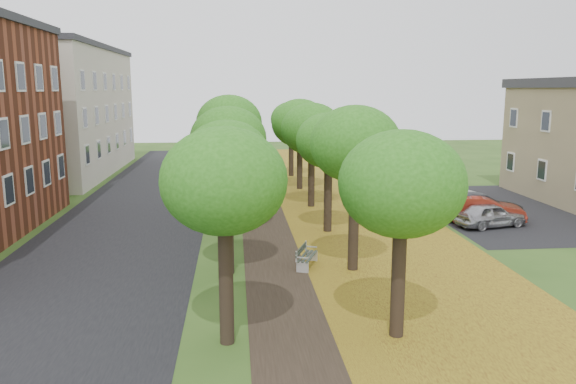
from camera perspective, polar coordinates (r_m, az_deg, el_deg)
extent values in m
plane|color=#2D4C19|center=(16.31, 1.83, -14.73)|extent=(120.00, 120.00, 0.00)
cube|color=black|center=(30.95, -15.73, -2.90)|extent=(8.00, 70.00, 0.01)
cube|color=black|center=(30.50, -1.72, -2.70)|extent=(3.20, 70.00, 0.01)
cube|color=#A3921E|center=(31.21, 7.48, -2.48)|extent=(7.50, 70.00, 0.01)
cube|color=black|center=(34.99, 20.81, -1.68)|extent=(9.00, 16.00, 0.01)
cylinder|color=black|center=(15.54, -6.31, -9.16)|extent=(0.40, 0.40, 3.48)
ellipsoid|color=#246315|center=(14.82, -6.53, 1.46)|extent=(3.56, 3.56, 3.03)
cylinder|color=black|center=(21.29, -6.09, -3.74)|extent=(0.40, 0.40, 3.48)
ellipsoid|color=#246315|center=(20.77, -6.25, 4.03)|extent=(3.56, 3.56, 3.03)
cylinder|color=black|center=(27.15, -5.97, -0.65)|extent=(0.40, 0.40, 3.48)
ellipsoid|color=#246315|center=(26.74, -6.09, 5.46)|extent=(3.56, 3.56, 3.03)
cylinder|color=black|center=(33.06, -5.89, 1.34)|extent=(0.40, 0.40, 3.48)
ellipsoid|color=#246315|center=(32.72, -5.99, 6.36)|extent=(3.56, 3.56, 3.03)
cylinder|color=black|center=(38.99, -5.84, 2.73)|extent=(0.40, 0.40, 3.48)
ellipsoid|color=#246315|center=(38.71, -5.92, 6.99)|extent=(3.56, 3.56, 3.03)
cylinder|color=black|center=(44.95, -5.79, 3.75)|extent=(0.40, 0.40, 3.48)
ellipsoid|color=#246315|center=(44.70, -5.86, 7.45)|extent=(3.56, 3.56, 3.03)
cylinder|color=black|center=(16.18, 11.14, -8.50)|extent=(0.40, 0.40, 3.48)
ellipsoid|color=#246315|center=(15.49, 11.52, 1.71)|extent=(3.56, 3.56, 3.03)
cylinder|color=black|center=(21.76, 6.67, -3.45)|extent=(0.40, 0.40, 3.48)
ellipsoid|color=#246315|center=(21.25, 6.84, 4.17)|extent=(3.56, 3.56, 3.03)
cylinder|color=black|center=(27.52, 4.08, -0.47)|extent=(0.40, 0.40, 3.48)
ellipsoid|color=#246315|center=(27.12, 4.15, 5.56)|extent=(3.56, 3.56, 3.03)
cylinder|color=black|center=(33.36, 2.38, 1.47)|extent=(0.40, 0.40, 3.48)
ellipsoid|color=#246315|center=(33.03, 2.42, 6.45)|extent=(3.56, 3.56, 3.03)
cylinder|color=black|center=(39.25, 1.20, 2.83)|extent=(0.40, 0.40, 3.48)
ellipsoid|color=#246315|center=(38.97, 1.21, 7.06)|extent=(3.56, 3.56, 3.03)
cylinder|color=black|center=(45.17, 0.32, 3.84)|extent=(0.40, 0.40, 3.48)
ellipsoid|color=#246315|center=(44.93, 0.32, 7.51)|extent=(3.56, 3.56, 3.03)
cube|color=beige|center=(50.02, -23.21, 7.39)|extent=(10.00, 20.00, 10.00)
cube|color=#2D2D33|center=(50.09, -23.64, 13.33)|extent=(10.30, 20.30, 0.40)
cube|color=#2B362F|center=(22.31, 1.97, -6.53)|extent=(1.01, 1.75, 0.04)
cube|color=#2B362F|center=(22.29, 1.36, -5.86)|extent=(0.64, 1.61, 0.25)
cube|color=silver|center=(21.65, 1.49, -7.66)|extent=(0.46, 0.22, 0.43)
cube|color=silver|center=(23.09, 2.42, -6.50)|extent=(0.46, 0.22, 0.43)
cube|color=silver|center=(21.53, 1.49, -6.68)|extent=(0.42, 0.20, 0.04)
cube|color=silver|center=(22.98, 2.43, -5.58)|extent=(0.42, 0.20, 0.04)
imported|color=#A7A7AC|center=(30.34, 19.88, -2.20)|extent=(3.90, 2.30, 1.24)
imported|color=maroon|center=(31.24, 19.09, -1.64)|extent=(4.53, 2.50, 1.42)
imported|color=#2D2E32|center=(31.84, 18.80, -1.37)|extent=(5.02, 2.08, 1.45)
imported|color=silver|center=(35.54, 15.94, -0.21)|extent=(4.63, 2.53, 1.23)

